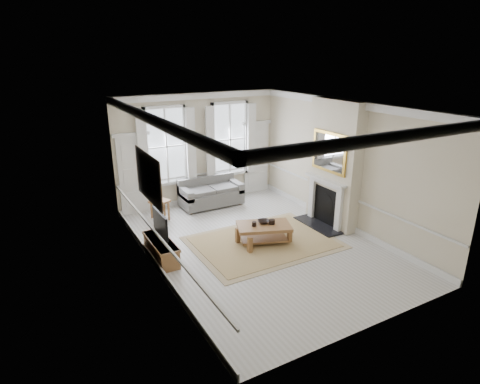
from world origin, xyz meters
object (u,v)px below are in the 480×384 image
side_table (160,204)px  coffee_table (264,228)px  tv_stand (161,250)px  sofa (210,194)px

side_table → coffee_table: size_ratio=0.41×
tv_stand → coffee_table: bearing=-9.9°
coffee_table → tv_stand: coffee_table is taller
sofa → side_table: size_ratio=3.09×
sofa → tv_stand: sofa is taller
sofa → tv_stand: size_ratio=1.42×
sofa → coffee_table: 3.05m
sofa → side_table: 1.76m
coffee_table → tv_stand: size_ratio=1.13×
sofa → tv_stand: (-2.46, -2.62, -0.13)m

